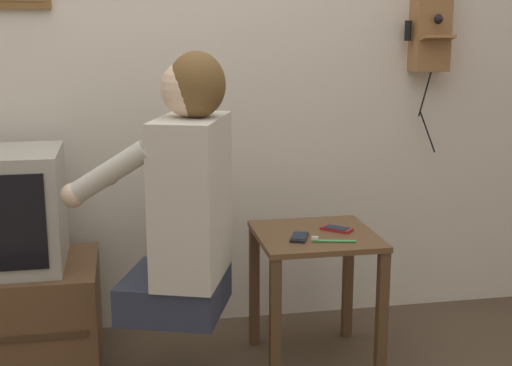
{
  "coord_description": "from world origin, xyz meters",
  "views": [
    {
      "loc": [
        -0.25,
        -2.19,
        1.37
      ],
      "look_at": [
        0.24,
        0.4,
        0.78
      ],
      "focal_mm": 50.0,
      "sensor_mm": 36.0,
      "label": 1
    }
  ],
  "objects_px": {
    "television": "(0,209)",
    "cell_phone_held": "(299,237)",
    "toothbrush": "(330,240)",
    "cell_phone_spare": "(337,229)",
    "wall_phone_antique": "(431,24)",
    "person": "(185,196)"
  },
  "relations": [
    {
      "from": "television",
      "to": "cell_phone_held",
      "type": "distance_m",
      "value": 1.17
    },
    {
      "from": "cell_phone_held",
      "to": "toothbrush",
      "type": "distance_m",
      "value": 0.12
    },
    {
      "from": "cell_phone_spare",
      "to": "television",
      "type": "bearing_deg",
      "value": 126.51
    },
    {
      "from": "wall_phone_antique",
      "to": "toothbrush",
      "type": "distance_m",
      "value": 1.17
    },
    {
      "from": "television",
      "to": "wall_phone_antique",
      "type": "height_order",
      "value": "wall_phone_antique"
    },
    {
      "from": "cell_phone_spare",
      "to": "toothbrush",
      "type": "distance_m",
      "value": 0.17
    },
    {
      "from": "television",
      "to": "toothbrush",
      "type": "bearing_deg",
      "value": -13.42
    },
    {
      "from": "television",
      "to": "cell_phone_spare",
      "type": "xyz_separation_m",
      "value": [
        1.32,
        -0.15,
        -0.11
      ]
    },
    {
      "from": "person",
      "to": "cell_phone_spare",
      "type": "relative_size",
      "value": 7.33
    },
    {
      "from": "wall_phone_antique",
      "to": "cell_phone_held",
      "type": "height_order",
      "value": "wall_phone_antique"
    },
    {
      "from": "cell_phone_held",
      "to": "cell_phone_spare",
      "type": "bearing_deg",
      "value": 46.62
    },
    {
      "from": "person",
      "to": "television",
      "type": "relative_size",
      "value": 2.04
    },
    {
      "from": "wall_phone_antique",
      "to": "toothbrush",
      "type": "bearing_deg",
      "value": -137.44
    },
    {
      "from": "person",
      "to": "wall_phone_antique",
      "type": "bearing_deg",
      "value": -44.77
    },
    {
      "from": "person",
      "to": "television",
      "type": "distance_m",
      "value": 0.76
    },
    {
      "from": "cell_phone_spare",
      "to": "toothbrush",
      "type": "xyz_separation_m",
      "value": [
        -0.07,
        -0.15,
        0.0
      ]
    },
    {
      "from": "cell_phone_held",
      "to": "cell_phone_spare",
      "type": "height_order",
      "value": "same"
    },
    {
      "from": "person",
      "to": "wall_phone_antique",
      "type": "relative_size",
      "value": 1.17
    },
    {
      "from": "toothbrush",
      "to": "television",
      "type": "bearing_deg",
      "value": 89.96
    },
    {
      "from": "cell_phone_spare",
      "to": "toothbrush",
      "type": "height_order",
      "value": "toothbrush"
    },
    {
      "from": "wall_phone_antique",
      "to": "cell_phone_spare",
      "type": "height_order",
      "value": "wall_phone_antique"
    },
    {
      "from": "cell_phone_held",
      "to": "toothbrush",
      "type": "xyz_separation_m",
      "value": [
        0.1,
        -0.07,
        0.0
      ]
    }
  ]
}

